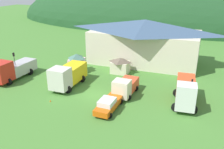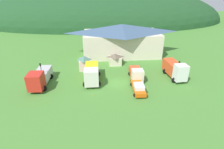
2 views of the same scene
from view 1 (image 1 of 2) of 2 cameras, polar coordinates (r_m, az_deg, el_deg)
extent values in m
plane|color=#477F33|center=(33.79, -4.31, -4.76)|extent=(200.00, 200.00, 0.00)
ellipsoid|color=#1E4723|center=(97.86, 13.22, 12.15)|extent=(124.39, 60.00, 33.69)
cube|color=beige|center=(46.37, 7.55, 6.42)|extent=(19.57, 9.74, 6.02)
pyramid|color=#3D5675|center=(45.50, 7.80, 11.36)|extent=(21.13, 10.52, 2.11)
cube|color=beige|center=(41.22, 1.95, 1.71)|extent=(2.85, 2.49, 1.95)
pyramid|color=#6B5B4C|center=(40.79, 1.97, 3.45)|extent=(3.08, 2.69, 0.68)
cube|color=beige|center=(41.97, -8.23, 2.17)|extent=(2.20, 2.52, 2.37)
pyramid|color=#4C7A6B|center=(41.48, -8.34, 4.25)|extent=(2.38, 2.72, 0.83)
cube|color=red|center=(39.87, -24.46, 0.59)|extent=(2.57, 2.86, 2.90)
cube|color=black|center=(39.58, -24.74, 1.38)|extent=(1.41, 2.26, 0.93)
cube|color=#B2B2B7|center=(42.59, -20.58, 1.61)|extent=(2.66, 5.18, 1.76)
cylinder|color=black|center=(39.60, -23.07, -1.59)|extent=(1.10, 0.30, 1.10)
cylinder|color=black|center=(42.69, -18.68, 0.65)|extent=(1.10, 0.30, 1.10)
cylinder|color=black|center=(44.11, -20.80, 1.03)|extent=(1.10, 0.30, 1.10)
cube|color=silver|center=(34.48, -12.11, -0.96)|extent=(2.57, 2.39, 2.95)
cube|color=black|center=(34.15, -12.30, -0.02)|extent=(1.38, 1.91, 0.95)
cube|color=yellow|center=(37.39, -9.20, 0.50)|extent=(2.57, 4.68, 2.30)
cylinder|color=black|center=(34.50, -10.33, -3.49)|extent=(1.10, 0.30, 1.10)
cylinder|color=black|center=(35.65, -13.47, -2.90)|extent=(1.10, 0.30, 1.10)
cylinder|color=black|center=(37.85, -7.08, -0.99)|extent=(1.10, 0.30, 1.10)
cylinder|color=black|center=(38.91, -10.04, -0.52)|extent=(1.10, 0.30, 1.10)
cube|color=beige|center=(31.93, 2.28, -3.32)|extent=(2.23, 1.97, 2.24)
cube|color=black|center=(31.64, 2.24, -2.58)|extent=(1.22, 1.55, 0.72)
cube|color=#DB512D|center=(34.37, 3.83, -2.28)|extent=(2.29, 3.46, 1.37)
cylinder|color=black|center=(32.13, 3.82, -5.41)|extent=(0.80, 0.30, 0.80)
cylinder|color=black|center=(32.71, 0.72, -4.84)|extent=(0.80, 0.30, 0.80)
cylinder|color=black|center=(34.84, 5.53, -3.24)|extent=(0.80, 0.30, 0.80)
cylinder|color=black|center=(35.37, 2.65, -2.76)|extent=(0.80, 0.30, 0.80)
cube|color=white|center=(29.74, 16.91, -5.01)|extent=(2.42, 2.13, 3.12)
cube|color=black|center=(29.36, 17.05, -3.89)|extent=(1.34, 1.65, 1.00)
cube|color=#E04C23|center=(32.97, 16.85, -3.03)|extent=(2.67, 5.02, 2.39)
cylinder|color=black|center=(30.50, 18.44, -7.81)|extent=(1.10, 0.30, 1.10)
cylinder|color=black|center=(30.41, 14.75, -7.46)|extent=(1.10, 0.30, 1.10)
cylinder|color=black|center=(34.18, 18.28, -4.52)|extent=(1.10, 0.30, 1.10)
cylinder|color=black|center=(34.10, 15.00, -4.21)|extent=(1.10, 0.30, 1.10)
cube|color=#DF5A10|center=(29.79, -0.68, -7.03)|extent=(1.96, 5.43, 0.70)
cube|color=silver|center=(28.95, -1.18, -6.44)|extent=(1.74, 2.19, 0.62)
cylinder|color=black|center=(28.22, -0.61, -9.59)|extent=(0.68, 0.24, 0.68)
cylinder|color=black|center=(28.80, -3.59, -8.95)|extent=(0.68, 0.24, 0.68)
cylinder|color=black|center=(31.20, 2.00, -6.36)|extent=(0.68, 0.24, 0.68)
cylinder|color=black|center=(31.72, -0.73, -5.86)|extent=(0.68, 0.24, 0.68)
cylinder|color=#4C4C51|center=(41.20, -21.68, 1.50)|extent=(0.12, 0.12, 3.80)
cube|color=black|center=(40.57, -22.09, 4.39)|extent=(0.20, 0.24, 0.55)
sphere|color=yellow|center=(40.66, -21.97, 4.44)|extent=(0.14, 0.14, 0.14)
cylinder|color=#4C4C51|center=(31.87, 17.93, -4.50)|extent=(0.12, 0.12, 3.02)
cube|color=black|center=(31.16, 18.30, -1.54)|extent=(0.20, 0.24, 0.55)
sphere|color=red|center=(31.28, 18.32, -1.45)|extent=(0.14, 0.14, 0.14)
cone|color=orange|center=(32.89, -14.26, -6.19)|extent=(0.36, 0.36, 0.54)
camera|label=2|loc=(17.05, -83.24, 10.73)|focal=29.23mm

